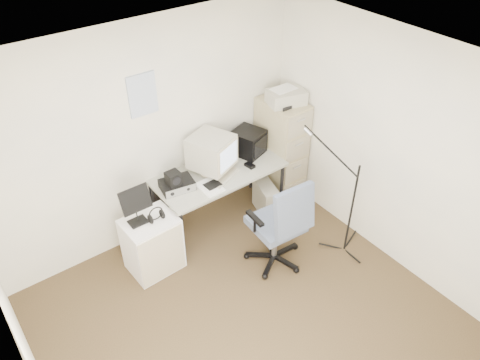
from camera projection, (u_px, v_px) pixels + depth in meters
floor at (254, 327)px, 4.51m from camera, size 3.60×3.60×0.01m
ceiling at (260, 90)px, 3.00m from camera, size 3.60×3.60×0.01m
wall_back at (150, 137)px, 4.90m from camera, size 3.60×0.02×2.50m
wall_left at (29, 352)px, 2.89m from camera, size 0.02×3.60×2.50m
wall_right at (399, 156)px, 4.62m from camera, size 0.02×3.60×2.50m
wall_calendar at (142, 95)px, 4.58m from camera, size 0.30×0.02×0.44m
filing_cabinet at (281, 149)px, 5.82m from camera, size 0.40×0.60×1.30m
printer at (286, 97)px, 5.35m from camera, size 0.48×0.39×0.16m
desk at (220, 197)px, 5.51m from camera, size 1.50×0.70×0.73m
crt_monitor at (211, 155)px, 5.16m from camera, size 0.54×0.55×0.45m
crt_tv at (248, 142)px, 5.52m from camera, size 0.41×0.42×0.29m
desk_speaker at (231, 156)px, 5.40m from camera, size 0.10×0.10×0.16m
keyboard at (224, 177)px, 5.19m from camera, size 0.46×0.32×0.02m
mouse at (250, 165)px, 5.36m from camera, size 0.08×0.13×0.04m
radio_receiver at (177, 185)px, 5.02m from camera, size 0.39×0.31×0.10m
radio_speaker at (173, 178)px, 4.91m from camera, size 0.15×0.14×0.14m
papers at (210, 187)px, 5.05m from camera, size 0.22×0.30×0.02m
pc_tower at (266, 198)px, 5.75m from camera, size 0.30×0.46×0.40m
office_chair at (276, 222)px, 4.87m from camera, size 0.69×0.69×1.12m
side_cart at (152, 244)px, 4.93m from camera, size 0.55×0.45×0.66m
music_stand at (135, 205)px, 4.58m from camera, size 0.30×0.16×0.44m
headphones at (156, 216)px, 4.71m from camera, size 0.21×0.21×0.03m
mic_stand at (354, 197)px, 4.89m from camera, size 0.03×0.03×1.52m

